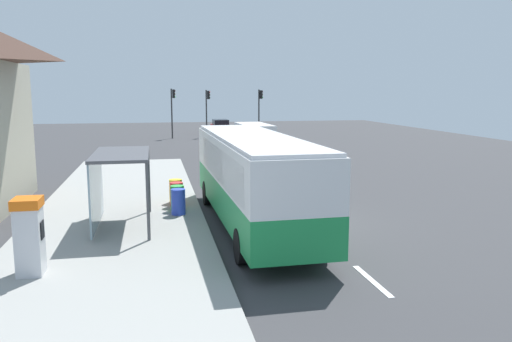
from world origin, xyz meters
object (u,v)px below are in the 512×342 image
Objects in this scene: bus at (253,175)px; ticket_machine at (29,236)px; recycling_bin_blue at (178,202)px; traffic_light_near_side at (260,106)px; white_van at (254,137)px; traffic_light_far_side at (173,105)px; sedan_near at (221,126)px; recycling_bin_green at (177,198)px; traffic_light_median at (207,106)px; recycling_bin_red at (177,194)px; recycling_bin_yellow at (176,191)px; bus_shelter at (112,170)px.

bus reaches higher than ticket_machine.
recycling_bin_blue is 0.20× the size of traffic_light_near_side.
traffic_light_far_side reaches higher than white_van.
white_van is 1.19× the size of sedan_near.
traffic_light_far_side reaches higher than recycling_bin_blue.
recycling_bin_green is 33.24m from traffic_light_median.
traffic_light_median is (4.60, 32.12, 2.52)m from recycling_bin_red.
recycling_bin_yellow is at bearing -108.02° from traffic_light_near_side.
recycling_bin_blue is 2.10m from recycling_bin_yellow.
ticket_machine is at bearing -124.92° from recycling_bin_blue.
traffic_light_median is (3.50, 0.80, -0.08)m from traffic_light_far_side.
recycling_bin_blue and recycling_bin_red have the same top height.
recycling_bin_blue is 32.84m from traffic_light_far_side.
recycling_bin_yellow is (0.00, 2.10, 0.00)m from recycling_bin_blue.
ticket_machine is at bearing -102.28° from traffic_light_median.
white_van is at bearing -70.16° from traffic_light_far_side.
sedan_near is 7.15m from traffic_light_near_side.
traffic_light_median is at bearing 77.72° from ticket_machine.
ticket_machine reaches higher than recycling_bin_blue.
recycling_bin_green is (-6.50, -37.14, -0.14)m from sedan_near.
recycling_bin_green is (3.92, 6.31, -0.52)m from ticket_machine.
traffic_light_median is (4.60, 32.82, 2.52)m from recycling_bin_green.
bus is 3.21m from recycling_bin_blue.
traffic_light_median reaches higher than bus_shelter.
white_van is 25.79m from ticket_machine.
ticket_machine is 6.86m from recycling_bin_blue.
traffic_light_near_side is at bearing -5.31° from traffic_light_far_side.
recycling_bin_red is (-6.40, -16.63, -0.69)m from white_van.
sedan_near is (0.10, 19.81, -0.55)m from white_van.
ticket_machine is 2.04× the size of recycling_bin_blue.
bus is 3.61m from recycling_bin_green.
bus_shelter is (1.70, 4.32, 0.93)m from ticket_machine.
bus_shelter is (-8.71, -39.13, 1.31)m from sedan_near.
traffic_light_near_side is (9.70, 31.92, 2.55)m from recycling_bin_blue.
ticket_machine reaches higher than recycling_bin_yellow.
recycling_bin_red is (-2.49, 3.04, -1.19)m from bus.
recycling_bin_red is at bearing -98.15° from traffic_light_median.
bus_shelter is (-2.21, -2.69, 1.44)m from recycling_bin_red.
traffic_light_far_side is (5.02, 38.33, 2.08)m from ticket_machine.
recycling_bin_green is at bearing -90.00° from recycling_bin_yellow.
traffic_light_median reaches higher than recycling_bin_green.
bus_shelter reaches higher than recycling_bin_red.
white_van is at bearing -103.37° from traffic_light_near_side.
recycling_bin_red is 1.00× the size of recycling_bin_yellow.
bus is 4.64m from recycling_bin_yellow.
traffic_light_near_side reaches higher than traffic_light_median.
traffic_light_near_side is at bearing 70.06° from ticket_machine.
recycling_bin_yellow is (-6.40, -15.93, -0.69)m from white_van.
white_van reaches higher than recycling_bin_yellow.
recycling_bin_green is 0.70m from recycling_bin_red.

